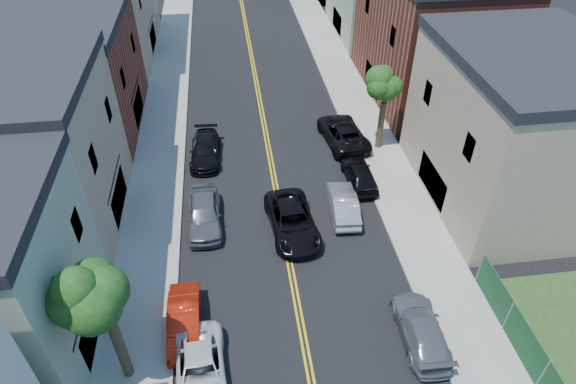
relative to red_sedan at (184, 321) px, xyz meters
name	(u,v)px	position (x,y,z in m)	size (l,w,h in m)	color
sidewalk_left	(165,96)	(-2.40, 23.97, -0.63)	(3.20, 100.00, 0.15)	gray
sidewalk_right	(347,85)	(13.40, 23.97, -0.63)	(3.20, 100.00, 0.15)	gray
curb_left	(186,95)	(-0.65, 23.97, -0.63)	(0.30, 100.00, 0.15)	gray
curb_right	(327,86)	(11.65, 23.97, -0.63)	(0.30, 100.00, 0.15)	gray
bldg_left_tan_near	(22,160)	(-8.50, 8.97, 3.80)	(9.00, 10.00, 9.00)	#998466
bldg_left_brick	(68,79)	(-8.50, 19.97, 3.30)	(9.00, 12.00, 8.00)	brown
bldg_left_tan_far	(98,5)	(-8.50, 33.97, 4.05)	(9.00, 16.00, 9.50)	#998466
bldg_right_tan	(515,133)	(19.50, 7.97, 3.80)	(9.00, 12.00, 9.00)	#998466
bldg_right_brick	(431,35)	(19.50, 21.97, 4.30)	(9.00, 14.00, 10.00)	brown
tree_left_mid	(94,274)	(-2.38, -2.03, 5.88)	(5.20, 5.20, 9.29)	#37281B
tree_right_far	(388,74)	(13.42, 13.97, 5.06)	(4.40, 4.40, 8.03)	#37281B
red_sedan	(184,321)	(0.00, 0.00, 0.00)	(1.49, 4.26, 1.40)	red
white_pickup	(200,370)	(0.76, -2.66, -0.04)	(2.20, 4.77, 1.32)	silver
grey_car_left	(204,213)	(0.94, 7.42, 0.13)	(1.97, 4.89, 1.67)	#515458
black_car_left	(205,150)	(1.01, 14.28, 0.00)	(1.97, 4.84, 1.41)	black
grey_car_right	(421,329)	(10.90, -1.95, -0.01)	(1.93, 4.75, 1.38)	slate
black_car_right	(359,174)	(11.00, 10.10, 0.03)	(1.72, 4.28, 1.46)	black
silver_car_right	(343,204)	(9.30, 7.30, 0.02)	(1.52, 4.37, 1.44)	#A2A4A9
dark_car_right_far	(343,132)	(11.00, 15.13, 0.10)	(2.65, 5.75, 1.60)	black
black_suv_lane	(292,221)	(6.00, 6.13, 0.06)	(2.54, 5.52, 1.53)	black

